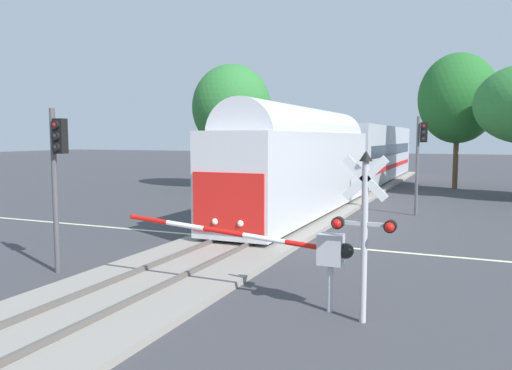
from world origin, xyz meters
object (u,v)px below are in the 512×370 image
at_px(oak_behind_train, 232,108).
at_px(commuter_train, 350,154).
at_px(crossing_gate_far, 230,185).
at_px(crossing_signal_mast, 364,219).
at_px(traffic_signal_far_side, 420,149).
at_px(elm_centre_background, 458,98).
at_px(traffic_signal_median, 57,163).
at_px(crossing_gate_near, 301,247).

bearing_deg(oak_behind_train, commuter_train, -0.90).
distance_m(commuter_train, crossing_gate_far, 11.48).
xyz_separation_m(crossing_signal_mast, traffic_signal_far_side, (-0.33, 16.04, 1.11)).
distance_m(oak_behind_train, elm_centre_background, 17.32).
distance_m(commuter_train, traffic_signal_median, 24.24).
xyz_separation_m(crossing_gate_far, traffic_signal_median, (1.03, -13.44, 1.83)).
relative_size(crossing_gate_near, crossing_gate_far, 1.00).
relative_size(traffic_signal_median, elm_centre_background, 0.46).
bearing_deg(crossing_gate_far, traffic_signal_median, -85.61).
relative_size(crossing_signal_mast, elm_centre_background, 0.36).
height_order(crossing_gate_far, oak_behind_train, oak_behind_train).
distance_m(traffic_signal_far_side, oak_behind_train, 17.32).
relative_size(crossing_gate_near, oak_behind_train, 0.63).
xyz_separation_m(commuter_train, crossing_gate_far, (-4.24, -10.58, -1.38)).
height_order(crossing_gate_near, crossing_signal_mast, crossing_signal_mast).
bearing_deg(elm_centre_background, traffic_signal_median, -107.85).
distance_m(crossing_gate_near, elm_centre_background, 31.41).
relative_size(commuter_train, crossing_signal_mast, 11.30).
bearing_deg(crossing_gate_near, oak_behind_train, 119.18).
xyz_separation_m(crossing_gate_near, traffic_signal_median, (-7.43, 0.09, 1.79)).
bearing_deg(traffic_signal_median, commuter_train, 82.40).
bearing_deg(traffic_signal_median, oak_behind_train, 104.19).
bearing_deg(elm_centre_background, commuter_train, -134.91).
xyz_separation_m(traffic_signal_median, elm_centre_background, (9.90, 30.74, 3.69)).
distance_m(crossing_gate_far, elm_centre_background, 21.20).
xyz_separation_m(traffic_signal_far_side, elm_centre_background, (1.27, 15.20, 3.55)).
xyz_separation_m(commuter_train, crossing_gate_near, (4.23, -24.11, -1.33)).
xyz_separation_m(crossing_gate_near, oak_behind_train, (-13.54, 24.25, 4.80)).
bearing_deg(oak_behind_train, crossing_gate_near, -60.82).
relative_size(crossing_signal_mast, oak_behind_train, 0.39).
bearing_deg(traffic_signal_median, crossing_gate_far, 94.39).
height_order(crossing_gate_near, traffic_signal_far_side, traffic_signal_far_side).
distance_m(commuter_train, crossing_gate_near, 24.51).
bearing_deg(crossing_signal_mast, traffic_signal_far_side, 91.17).
height_order(crossing_signal_mast, elm_centre_background, elm_centre_background).
relative_size(oak_behind_train, elm_centre_background, 0.92).
bearing_deg(crossing_gate_near, traffic_signal_median, 179.33).
relative_size(traffic_signal_far_side, oak_behind_train, 0.53).
distance_m(crossing_gate_near, crossing_signal_mast, 1.78).
xyz_separation_m(traffic_signal_median, oak_behind_train, (-6.11, 24.17, 3.01)).
height_order(commuter_train, traffic_signal_far_side, commuter_train).
bearing_deg(crossing_signal_mast, oak_behind_train, 121.41).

